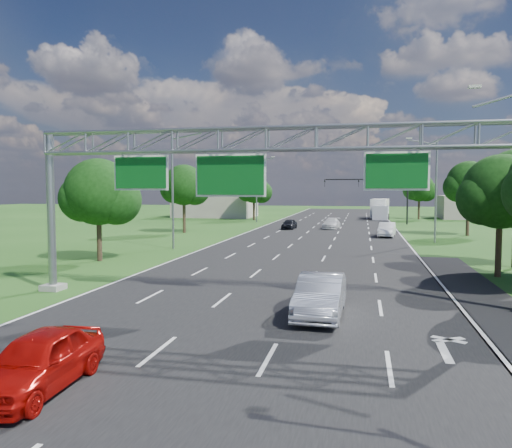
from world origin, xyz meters
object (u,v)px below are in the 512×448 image
(traffic_signal, at_px, (383,189))
(silver_sedan, at_px, (320,296))
(box_truck, at_px, (380,209))
(sign_gantry, at_px, (269,152))
(red_coupe, at_px, (38,361))

(traffic_signal, bearing_deg, silver_sedan, -94.69)
(traffic_signal, bearing_deg, box_truck, 89.50)
(sign_gantry, height_order, traffic_signal, sign_gantry)
(red_coupe, height_order, box_truck, box_truck)
(red_coupe, bearing_deg, box_truck, 79.56)
(sign_gantry, relative_size, box_truck, 2.53)
(sign_gantry, relative_size, red_coupe, 5.19)
(red_coupe, height_order, silver_sedan, silver_sedan)
(traffic_signal, height_order, box_truck, traffic_signal)
(sign_gantry, relative_size, silver_sedan, 4.56)
(red_coupe, relative_size, silver_sedan, 0.88)
(traffic_signal, height_order, red_coupe, traffic_signal)
(traffic_signal, distance_m, box_truck, 14.10)
(traffic_signal, xyz_separation_m, red_coupe, (-11.07, -64.53, -4.40))
(red_coupe, bearing_deg, sign_gantry, 68.91)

